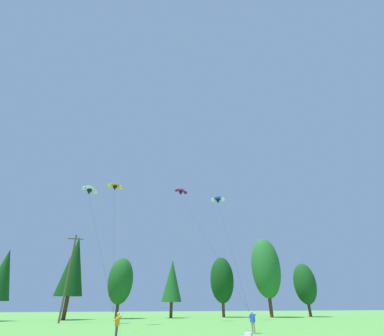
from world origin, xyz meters
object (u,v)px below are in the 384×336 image
at_px(kite_flyer_near, 117,323).
at_px(picnic_cooler, 249,335).
at_px(parafoil_kite_low_blue_white, 218,200).
at_px(parafoil_kite_mid_magenta, 181,192).
at_px(parafoil_kite_far_white, 90,190).
at_px(kite_flyer_mid, 253,320).
at_px(parafoil_kite_high_orange, 115,187).
at_px(utility_pole, 68,274).

height_order(kite_flyer_near, picnic_cooler, kite_flyer_near).
xyz_separation_m(kite_flyer_near, parafoil_kite_low_blue_white, (16.43, 21.89, 18.84)).
distance_m(parafoil_kite_mid_magenta, picnic_cooler, 29.25).
distance_m(parafoil_kite_far_white, parafoil_kite_low_blue_white, 22.82).
height_order(kite_flyer_mid, parafoil_kite_mid_magenta, parafoil_kite_mid_magenta).
height_order(parafoil_kite_mid_magenta, parafoil_kite_far_white, parafoil_kite_mid_magenta).
bearing_deg(parafoil_kite_high_orange, parafoil_kite_far_white, 138.31).
xyz_separation_m(parafoil_kite_far_white, parafoil_kite_low_blue_white, (22.47, 3.51, 1.91)).
distance_m(parafoil_kite_mid_magenta, parafoil_kite_low_blue_white, 7.69).
bearing_deg(kite_flyer_mid, parafoil_kite_mid_magenta, 97.70).
xyz_separation_m(kite_flyer_mid, parafoil_kite_low_blue_white, (5.04, 19.96, 18.84)).
distance_m(kite_flyer_near, parafoil_kite_far_white, 25.71).
bearing_deg(utility_pole, kite_flyer_mid, -46.76).
height_order(kite_flyer_near, parafoil_kite_far_white, parafoil_kite_far_white).
bearing_deg(parafoil_kite_far_white, picnic_cooler, -51.28).
bearing_deg(parafoil_kite_low_blue_white, parafoil_kite_high_orange, -159.61).
relative_size(kite_flyer_near, picnic_cooler, 3.25).
distance_m(parafoil_kite_high_orange, picnic_cooler, 26.34).
xyz_separation_m(kite_flyer_mid, parafoil_kite_mid_magenta, (-2.50, 18.46, 19.09)).
relative_size(utility_pole, kite_flyer_mid, 6.92).
distance_m(utility_pole, parafoil_kite_high_orange, 14.09).
bearing_deg(parafoil_kite_far_white, kite_flyer_near, -71.82).
relative_size(kite_flyer_near, parafoil_kite_low_blue_white, 0.08).
relative_size(kite_flyer_near, parafoil_kite_high_orange, 0.10).
bearing_deg(picnic_cooler, kite_flyer_mid, -68.42).
distance_m(kite_flyer_near, parafoil_kite_high_orange, 22.40).
relative_size(kite_flyer_near, kite_flyer_mid, 1.00).
bearing_deg(parafoil_kite_mid_magenta, kite_flyer_near, -113.57).
distance_m(kite_flyer_near, parafoil_kite_low_blue_white, 33.23).
distance_m(kite_flyer_mid, picnic_cooler, 3.59).
xyz_separation_m(kite_flyer_mid, picnic_cooler, (-1.88, -2.95, -0.83)).
height_order(parafoil_kite_mid_magenta, parafoil_kite_low_blue_white, parafoil_kite_mid_magenta).
bearing_deg(parafoil_kite_low_blue_white, parafoil_kite_far_white, -171.12).
relative_size(kite_flyer_near, parafoil_kite_mid_magenta, 0.09).
relative_size(utility_pole, parafoil_kite_low_blue_white, 0.56).
bearing_deg(utility_pole, kite_flyer_near, -71.77).
distance_m(parafoil_kite_high_orange, parafoil_kite_mid_magenta, 12.62).
distance_m(parafoil_kite_far_white, picnic_cooler, 30.55).
bearing_deg(parafoil_kite_low_blue_white, kite_flyer_mid, -104.17).
xyz_separation_m(kite_flyer_mid, parafoil_kite_far_white, (-17.43, 16.45, 16.93)).
height_order(kite_flyer_mid, parafoil_kite_far_white, parafoil_kite_far_white).
relative_size(kite_flyer_near, parafoil_kite_far_white, 0.09).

